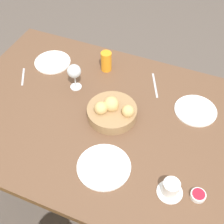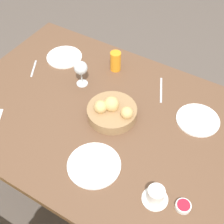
{
  "view_description": "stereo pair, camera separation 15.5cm",
  "coord_description": "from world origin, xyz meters",
  "px_view_note": "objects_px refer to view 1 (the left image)",
  "views": [
    {
      "loc": [
        -0.45,
        0.95,
        1.99
      ],
      "look_at": [
        -0.05,
        -0.02,
        0.8
      ],
      "focal_mm": 50.0,
      "sensor_mm": 36.0,
      "label": 1
    },
    {
      "loc": [
        -0.59,
        0.88,
        1.99
      ],
      "look_at": [
        -0.05,
        -0.02,
        0.8
      ],
      "focal_mm": 50.0,
      "sensor_mm": 36.0,
      "label": 2
    }
  ],
  "objects_px": {
    "plate_near_left": "(196,110)",
    "jam_bowl_berry": "(198,195)",
    "knife_silver": "(155,85)",
    "plate_near_right": "(53,62)",
    "bread_basket": "(112,111)",
    "wine_glass": "(74,72)",
    "juice_glass": "(106,61)",
    "plate_far_center": "(104,167)",
    "spoon_coffee": "(23,77)",
    "coffee_cup": "(171,188)"
  },
  "relations": [
    {
      "from": "plate_near_left",
      "to": "jam_bowl_berry",
      "type": "height_order",
      "value": "jam_bowl_berry"
    },
    {
      "from": "juice_glass",
      "to": "wine_glass",
      "type": "bearing_deg",
      "value": 64.92
    },
    {
      "from": "juice_glass",
      "to": "coffee_cup",
      "type": "relative_size",
      "value": 1.07
    },
    {
      "from": "plate_near_right",
      "to": "plate_far_center",
      "type": "bearing_deg",
      "value": 136.47
    },
    {
      "from": "coffee_cup",
      "to": "plate_near_right",
      "type": "bearing_deg",
      "value": -32.12
    },
    {
      "from": "juice_glass",
      "to": "knife_silver",
      "type": "height_order",
      "value": "juice_glass"
    },
    {
      "from": "plate_near_left",
      "to": "knife_silver",
      "type": "xyz_separation_m",
      "value": [
        0.26,
        -0.11,
        -0.0
      ]
    },
    {
      "from": "jam_bowl_berry",
      "to": "plate_near_right",
      "type": "bearing_deg",
      "value": -27.9
    },
    {
      "from": "plate_far_center",
      "to": "wine_glass",
      "type": "distance_m",
      "value": 0.56
    },
    {
      "from": "plate_near_right",
      "to": "juice_glass",
      "type": "bearing_deg",
      "value": -167.68
    },
    {
      "from": "plate_far_center",
      "to": "spoon_coffee",
      "type": "height_order",
      "value": "plate_far_center"
    },
    {
      "from": "plate_near_right",
      "to": "jam_bowl_berry",
      "type": "relative_size",
      "value": 3.32
    },
    {
      "from": "plate_near_right",
      "to": "spoon_coffee",
      "type": "bearing_deg",
      "value": 61.91
    },
    {
      "from": "plate_far_center",
      "to": "wine_glass",
      "type": "relative_size",
      "value": 1.57
    },
    {
      "from": "spoon_coffee",
      "to": "wine_glass",
      "type": "bearing_deg",
      "value": -172.62
    },
    {
      "from": "plate_near_left",
      "to": "coffee_cup",
      "type": "bearing_deg",
      "value": 90.12
    },
    {
      "from": "coffee_cup",
      "to": "plate_far_center",
      "type": "bearing_deg",
      "value": -0.92
    },
    {
      "from": "plate_far_center",
      "to": "knife_silver",
      "type": "height_order",
      "value": "plate_far_center"
    },
    {
      "from": "plate_near_right",
      "to": "knife_silver",
      "type": "bearing_deg",
      "value": -175.59
    },
    {
      "from": "wine_glass",
      "to": "coffee_cup",
      "type": "height_order",
      "value": "wine_glass"
    },
    {
      "from": "plate_far_center",
      "to": "plate_near_right",
      "type": "bearing_deg",
      "value": -43.53
    },
    {
      "from": "bread_basket",
      "to": "spoon_coffee",
      "type": "xyz_separation_m",
      "value": [
        0.6,
        -0.08,
        -0.04
      ]
    },
    {
      "from": "plate_near_right",
      "to": "plate_near_left",
      "type": "bearing_deg",
      "value": 176.37
    },
    {
      "from": "plate_near_right",
      "to": "wine_glass",
      "type": "distance_m",
      "value": 0.29
    },
    {
      "from": "bread_basket",
      "to": "jam_bowl_berry",
      "type": "xyz_separation_m",
      "value": [
        -0.51,
        0.28,
        -0.03
      ]
    },
    {
      "from": "wine_glass",
      "to": "knife_silver",
      "type": "relative_size",
      "value": 0.85
    },
    {
      "from": "plate_near_left",
      "to": "wine_glass",
      "type": "relative_size",
      "value": 1.42
    },
    {
      "from": "bread_basket",
      "to": "plate_far_center",
      "type": "relative_size",
      "value": 1.04
    },
    {
      "from": "plate_far_center",
      "to": "coffee_cup",
      "type": "height_order",
      "value": "coffee_cup"
    },
    {
      "from": "bread_basket",
      "to": "wine_glass",
      "type": "height_order",
      "value": "wine_glass"
    },
    {
      "from": "plate_far_center",
      "to": "jam_bowl_berry",
      "type": "bearing_deg",
      "value": -177.03
    },
    {
      "from": "plate_far_center",
      "to": "coffee_cup",
      "type": "bearing_deg",
      "value": 179.08
    },
    {
      "from": "plate_far_center",
      "to": "juice_glass",
      "type": "relative_size",
      "value": 2.05
    },
    {
      "from": "plate_far_center",
      "to": "coffee_cup",
      "type": "relative_size",
      "value": 2.2
    },
    {
      "from": "bread_basket",
      "to": "juice_glass",
      "type": "xyz_separation_m",
      "value": [
        0.17,
        -0.33,
        0.02
      ]
    },
    {
      "from": "plate_far_center",
      "to": "juice_glass",
      "type": "height_order",
      "value": "juice_glass"
    },
    {
      "from": "plate_near_left",
      "to": "jam_bowl_berry",
      "type": "bearing_deg",
      "value": 103.67
    },
    {
      "from": "plate_near_left",
      "to": "plate_far_center",
      "type": "bearing_deg",
      "value": 58.38
    },
    {
      "from": "plate_far_center",
      "to": "juice_glass",
      "type": "xyz_separation_m",
      "value": [
        0.26,
        -0.63,
        0.05
      ]
    },
    {
      "from": "plate_near_left",
      "to": "jam_bowl_berry",
      "type": "xyz_separation_m",
      "value": [
        -0.12,
        0.48,
        0.01
      ]
    },
    {
      "from": "wine_glass",
      "to": "spoon_coffee",
      "type": "height_order",
      "value": "wine_glass"
    },
    {
      "from": "plate_near_left",
      "to": "coffee_cup",
      "type": "relative_size",
      "value": 1.98
    },
    {
      "from": "plate_far_center",
      "to": "juice_glass",
      "type": "distance_m",
      "value": 0.68
    },
    {
      "from": "bread_basket",
      "to": "wine_glass",
      "type": "bearing_deg",
      "value": -24.05
    },
    {
      "from": "coffee_cup",
      "to": "jam_bowl_berry",
      "type": "xyz_separation_m",
      "value": [
        -0.11,
        -0.03,
        -0.02
      ]
    },
    {
      "from": "bread_basket",
      "to": "plate_near_left",
      "type": "relative_size",
      "value": 1.16
    },
    {
      "from": "bread_basket",
      "to": "juice_glass",
      "type": "distance_m",
      "value": 0.37
    },
    {
      "from": "coffee_cup",
      "to": "knife_silver",
      "type": "xyz_separation_m",
      "value": [
        0.26,
        -0.61,
        -0.03
      ]
    },
    {
      "from": "juice_glass",
      "to": "knife_silver",
      "type": "distance_m",
      "value": 0.32
    },
    {
      "from": "plate_far_center",
      "to": "coffee_cup",
      "type": "distance_m",
      "value": 0.31
    }
  ]
}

